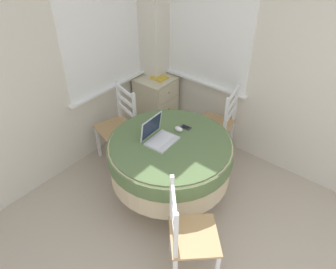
# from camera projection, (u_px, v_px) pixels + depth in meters

# --- Properties ---
(corner_room_shell) EXTENTS (4.53, 4.66, 2.55)m
(corner_room_shell) POSITION_uv_depth(u_px,v_px,m) (167.00, 75.00, 3.03)
(corner_room_shell) COLOR beige
(corner_room_shell) RESTS_ON ground_plane
(round_dining_table) EXTENTS (1.22, 1.22, 0.72)m
(round_dining_table) POSITION_uv_depth(u_px,v_px,m) (170.00, 156.00, 3.23)
(round_dining_table) COLOR #4C3D2D
(round_dining_table) RESTS_ON ground_plane
(laptop) EXTENTS (0.31, 0.27, 0.24)m
(laptop) POSITION_uv_depth(u_px,v_px,m) (158.00, 136.00, 3.11)
(laptop) COLOR silver
(laptop) RESTS_ON round_dining_table
(computer_mouse) EXTENTS (0.06, 0.09, 0.05)m
(computer_mouse) POSITION_uv_depth(u_px,v_px,m) (179.00, 129.00, 3.26)
(computer_mouse) COLOR white
(computer_mouse) RESTS_ON round_dining_table
(cell_phone) EXTENTS (0.06, 0.11, 0.01)m
(cell_phone) POSITION_uv_depth(u_px,v_px,m) (186.00, 127.00, 3.31)
(cell_phone) COLOR #2D2D33
(cell_phone) RESTS_ON round_dining_table
(dining_chair_near_back_window) EXTENTS (0.48, 0.50, 0.94)m
(dining_chair_near_back_window) POSITION_uv_depth(u_px,v_px,m) (119.00, 127.00, 3.79)
(dining_chair_near_back_window) COLOR tan
(dining_chair_near_back_window) RESTS_ON ground_plane
(dining_chair_near_right_window) EXTENTS (0.49, 0.46, 0.94)m
(dining_chair_near_right_window) POSITION_uv_depth(u_px,v_px,m) (219.00, 125.00, 3.83)
(dining_chair_near_right_window) COLOR tan
(dining_chair_near_right_window) RESTS_ON ground_plane
(dining_chair_camera_near) EXTENTS (0.56, 0.56, 0.94)m
(dining_chair_camera_near) POSITION_uv_depth(u_px,v_px,m) (189.00, 235.00, 2.59)
(dining_chair_camera_near) COLOR tan
(dining_chair_camera_near) RESTS_ON ground_plane
(corner_cabinet) EXTENTS (0.47, 0.46, 0.74)m
(corner_cabinet) POSITION_uv_depth(u_px,v_px,m) (156.00, 103.00, 4.38)
(corner_cabinet) COLOR beige
(corner_cabinet) RESTS_ON ground_plane
(book_on_cabinet) EXTENTS (0.16, 0.18, 0.02)m
(book_on_cabinet) POSITION_uv_depth(u_px,v_px,m) (159.00, 78.00, 4.14)
(book_on_cabinet) COLOR gold
(book_on_cabinet) RESTS_ON corner_cabinet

